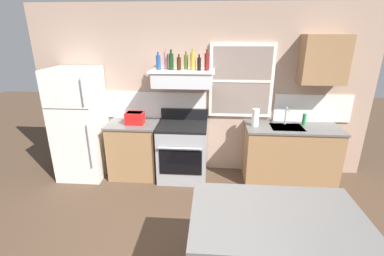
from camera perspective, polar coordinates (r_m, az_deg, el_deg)
name	(u,v)px	position (r m, az deg, el deg)	size (l,w,h in m)	color
back_wall	(202,92)	(4.49, 2.04, 7.43)	(5.40, 0.11, 2.70)	tan
refrigerator	(80,124)	(4.74, -22.27, 0.74)	(0.70, 0.72, 1.77)	white
counter_left_of_stove	(135,149)	(4.64, -11.78, -4.27)	(0.79, 0.63, 0.91)	#9E754C
toaster	(135,118)	(4.39, -11.77, 2.07)	(0.30, 0.20, 0.19)	red
stove_range	(183,151)	(4.45, -1.93, -4.77)	(0.76, 0.69, 1.09)	#9EA0A5
range_hood_shelf	(183,78)	(4.20, -1.97, 10.33)	(0.96, 0.52, 0.24)	silver
bottle_blue_liqueur	(158,62)	(4.20, -6.99, 13.38)	(0.07, 0.07, 0.26)	#1E478C
bottle_rose_pink	(166,60)	(4.25, -5.38, 13.79)	(0.07, 0.07, 0.31)	#C67F84
bottle_dark_green_wine	(171,61)	(4.16, -4.34, 13.61)	(0.07, 0.07, 0.29)	#143819
bottle_brown_stout	(179,64)	(4.13, -2.73, 13.22)	(0.06, 0.06, 0.23)	#381E0F
bottle_olive_oil_square	(186,62)	(4.21, -1.24, 13.56)	(0.06, 0.06, 0.26)	#4C601E
bottle_champagne_gold_foil	(193,61)	(4.14, 0.20, 13.72)	(0.08, 0.08, 0.31)	#B29333
bottle_balsamic_dark	(199,64)	(4.09, 1.53, 13.18)	(0.06, 0.06, 0.23)	black
bottle_red_label_wine	(207,62)	(4.10, 3.12, 13.60)	(0.07, 0.07, 0.30)	maroon
counter_right_with_sink	(290,154)	(4.63, 19.61, -5.05)	(1.43, 0.63, 0.91)	#9E754C
sink_faucet	(286,114)	(4.48, 18.98, 2.79)	(0.03, 0.17, 0.28)	silver
paper_towel_roll	(255,118)	(4.30, 13.00, 2.14)	(0.11, 0.11, 0.27)	white
dish_soap_bottle	(304,119)	(4.59, 22.24, 1.65)	(0.06, 0.06, 0.18)	#268C3F
upper_cabinet_right	(324,60)	(4.51, 25.69, 12.66)	(0.64, 0.32, 0.70)	#9E754C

